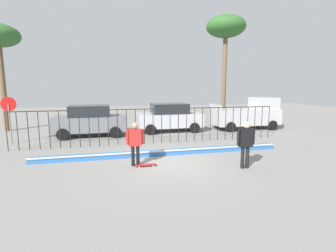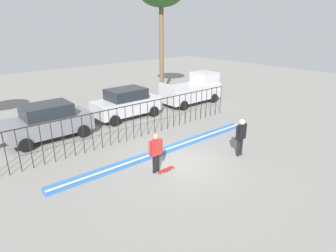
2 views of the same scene
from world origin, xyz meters
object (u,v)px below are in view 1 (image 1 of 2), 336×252
skateboard (146,165)px  palm_tree_tall (226,29)px  skateboarder (135,140)px  camera_operator (246,140)px  parked_car_silver (169,117)px  parked_car_gray (90,120)px  stop_sign (9,114)px  pickup_truck (248,114)px

skateboard → palm_tree_tall: (8.07, 10.22, 7.50)m
skateboarder → camera_operator: (3.96, -1.24, 0.05)m
parked_car_silver → parked_car_gray: bearing=-173.0°
skateboard → stop_sign: (-6.42, 5.54, 1.56)m
skateboarder → camera_operator: size_ratio=0.95×
parked_car_gray → stop_sign: 4.21m
skateboard → camera_operator: (3.59, -1.05, 1.01)m
parked_car_gray → pickup_truck: pickup_truck is taller
skateboarder → parked_car_silver: 7.64m
parked_car_gray → stop_sign: stop_sign is taller
skateboarder → stop_sign: bearing=115.0°
skateboard → palm_tree_tall: 15.03m
skateboard → parked_car_silver: size_ratio=0.19×
camera_operator → pickup_truck: bearing=-60.6°
parked_car_silver → camera_operator: bearing=-81.8°
skateboard → palm_tree_tall: bearing=33.7°
parked_car_gray → parked_car_silver: size_ratio=1.00×
pickup_truck → palm_tree_tall: size_ratio=0.54×
stop_sign → parked_car_gray: bearing=16.9°
pickup_truck → palm_tree_tall: (-0.39, 3.27, 6.52)m
camera_operator → palm_tree_tall: (4.49, 11.27, 6.49)m
camera_operator → parked_car_gray: 9.84m
parked_car_gray → stop_sign: bearing=-159.1°
skateboarder → skateboard: skateboarder is taller
skateboard → camera_operator: 3.87m
skateboarder → parked_car_gray: (-2.05, 6.55, -0.04)m
camera_operator → parked_car_gray: parked_car_gray is taller
stop_sign → pickup_truck: bearing=5.4°
skateboarder → palm_tree_tall: 14.65m
pickup_truck → stop_sign: 14.95m
camera_operator → stop_sign: (-10.00, 6.58, 0.55)m
camera_operator → palm_tree_tall: bearing=-50.9°
parked_car_gray → stop_sign: (-3.99, -1.21, 0.64)m
camera_operator → parked_car_gray: (-6.02, 7.79, -0.10)m
skateboard → palm_tree_tall: palm_tree_tall is taller
skateboard → parked_car_silver: (2.69, 7.19, 0.91)m
parked_car_silver → stop_sign: stop_sign is taller
parked_car_silver → palm_tree_tall: 9.03m
skateboard → pickup_truck: pickup_truck is taller
pickup_truck → parked_car_gray: bearing=-179.3°
pickup_truck → stop_sign: (-14.87, -1.42, 0.58)m
camera_operator → stop_sign: stop_sign is taller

